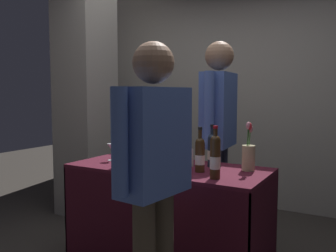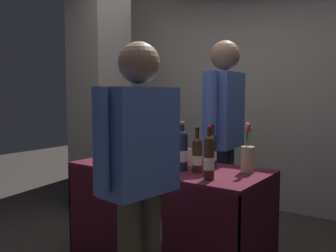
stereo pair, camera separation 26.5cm
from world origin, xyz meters
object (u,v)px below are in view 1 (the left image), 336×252
object	(u,v)px
vendor_presenter	(219,124)
concrete_pillar	(85,62)
featured_wine_bottle	(134,143)
taster_foreground_right	(154,164)
tasting_table	(168,200)
wine_glass_near_vendor	(112,148)
flower_vase	(249,155)
display_bottle_0	(125,145)

from	to	relation	value
vendor_presenter	concrete_pillar	bearing A→B (deg)	-100.04
featured_wine_bottle	vendor_presenter	world-z (taller)	vendor_presenter
concrete_pillar	taster_foreground_right	distance (m)	2.39
tasting_table	wine_glass_near_vendor	world-z (taller)	wine_glass_near_vendor
featured_wine_bottle	taster_foreground_right	bearing A→B (deg)	-49.46
tasting_table	flower_vase	bearing A→B (deg)	14.88
tasting_table	vendor_presenter	distance (m)	0.81
display_bottle_0	tasting_table	bearing A→B (deg)	20.12
vendor_presenter	featured_wine_bottle	bearing A→B (deg)	-59.62
flower_vase	taster_foreground_right	bearing A→B (deg)	-106.97
display_bottle_0	taster_foreground_right	xyz separation A→B (m)	(0.62, -0.58, 0.01)
display_bottle_0	taster_foreground_right	bearing A→B (deg)	-42.97
tasting_table	display_bottle_0	bearing A→B (deg)	-159.88
tasting_table	featured_wine_bottle	size ratio (longest dim) A/B	4.84
wine_glass_near_vendor	featured_wine_bottle	bearing A→B (deg)	66.50
vendor_presenter	tasting_table	bearing A→B (deg)	-20.65
display_bottle_0	flower_vase	xyz separation A→B (m)	(0.87, 0.26, -0.04)
wine_glass_near_vendor	taster_foreground_right	world-z (taller)	taster_foreground_right
concrete_pillar	taster_foreground_right	bearing A→B (deg)	-38.45
wine_glass_near_vendor	display_bottle_0	bearing A→B (deg)	-24.16
featured_wine_bottle	wine_glass_near_vendor	distance (m)	0.21
concrete_pillar	wine_glass_near_vendor	xyz separation A→B (m)	(0.97, -0.75, -0.78)
concrete_pillar	flower_vase	distance (m)	2.25
featured_wine_bottle	wine_glass_near_vendor	xyz separation A→B (m)	(-0.08, -0.19, -0.02)
wine_glass_near_vendor	taster_foreground_right	size ratio (longest dim) A/B	0.09
flower_vase	wine_glass_near_vendor	bearing A→B (deg)	-170.73
flower_vase	vendor_presenter	size ratio (longest dim) A/B	0.19
tasting_table	flower_vase	size ratio (longest dim) A/B	4.27
concrete_pillar	wine_glass_near_vendor	bearing A→B (deg)	-37.83
concrete_pillar	display_bottle_0	xyz separation A→B (m)	(1.16, -0.84, -0.73)
featured_wine_bottle	wine_glass_near_vendor	bearing A→B (deg)	-113.50
display_bottle_0	wine_glass_near_vendor	bearing A→B (deg)	155.84
concrete_pillar	display_bottle_0	distance (m)	1.61
wine_glass_near_vendor	taster_foreground_right	xyz separation A→B (m)	(0.82, -0.66, 0.06)
taster_foreground_right	vendor_presenter	bearing A→B (deg)	13.05
concrete_pillar	flower_vase	world-z (taller)	concrete_pillar
tasting_table	featured_wine_bottle	bearing A→B (deg)	158.52
concrete_pillar	featured_wine_bottle	size ratio (longest dim) A/B	11.11
tasting_table	flower_vase	distance (m)	0.69
tasting_table	flower_vase	xyz separation A→B (m)	(0.56, 0.15, 0.37)
flower_vase	taster_foreground_right	world-z (taller)	taster_foreground_right
flower_vase	vendor_presenter	distance (m)	0.62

